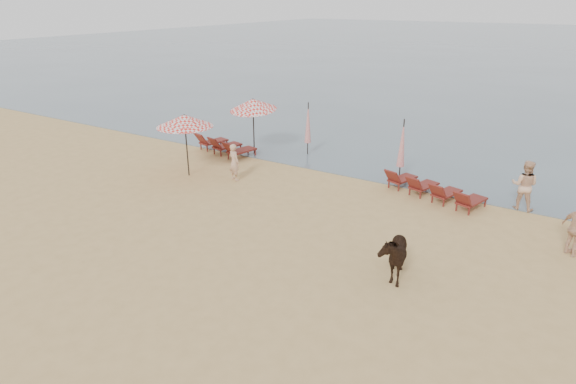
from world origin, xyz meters
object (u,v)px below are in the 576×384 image
at_px(umbrella_closed_right, 402,143).
at_px(beachgoer_right_a, 524,185).
at_px(lounger_cluster_left, 224,145).
at_px(umbrella_closed_left, 308,123).
at_px(umbrella_open_left_b, 253,104).
at_px(beachgoer_left, 234,162).
at_px(umbrella_open_left_a, 185,121).
at_px(lounger_cluster_right, 432,188).
at_px(cow, 392,253).

relative_size(umbrella_closed_right, beachgoer_right_a, 1.43).
xyz_separation_m(lounger_cluster_left, beachgoer_right_a, (12.72, 0.38, 0.46)).
xyz_separation_m(umbrella_closed_left, umbrella_closed_right, (4.78, -1.05, 0.04)).
relative_size(umbrella_open_left_b, beachgoer_left, 1.80).
relative_size(umbrella_open_left_a, beachgoer_right_a, 1.45).
xyz_separation_m(umbrella_open_left_a, umbrella_closed_left, (2.79, 4.97, -0.77)).
distance_m(lounger_cluster_right, umbrella_closed_right, 2.30).
height_order(umbrella_open_left_a, cow, umbrella_open_left_a).
height_order(umbrella_open_left_a, umbrella_closed_left, umbrella_open_left_a).
height_order(umbrella_open_left_b, beachgoer_left, umbrella_open_left_b).
xyz_separation_m(lounger_cluster_right, beachgoer_right_a, (2.89, 0.66, 0.50)).
bearing_deg(beachgoer_right_a, umbrella_open_left_b, -0.51).
xyz_separation_m(umbrella_open_left_b, beachgoer_right_a, (11.48, -0.33, -1.45)).
height_order(lounger_cluster_left, umbrella_closed_left, umbrella_closed_left).
distance_m(umbrella_closed_right, cow, 7.34).
height_order(lounger_cluster_right, beachgoer_right_a, beachgoer_right_a).
relative_size(lounger_cluster_right, beachgoer_left, 2.50).
height_order(lounger_cluster_right, umbrella_closed_right, umbrella_closed_right).
distance_m(umbrella_closed_left, beachgoer_right_a, 9.44).
bearing_deg(beachgoer_left, cow, 173.07).
distance_m(umbrella_closed_right, beachgoer_right_a, 4.59).
height_order(lounger_cluster_left, lounger_cluster_right, lounger_cluster_left).
height_order(umbrella_closed_right, beachgoer_right_a, umbrella_closed_right).
bearing_deg(umbrella_closed_left, lounger_cluster_right, -18.77).
bearing_deg(lounger_cluster_right, umbrella_open_left_a, -145.81).
bearing_deg(lounger_cluster_left, cow, -16.92).
xyz_separation_m(cow, beachgoer_left, (-7.86, 3.57, 0.08)).
bearing_deg(beachgoer_right_a, umbrella_closed_left, -8.15).
distance_m(lounger_cluster_left, umbrella_open_left_b, 2.39).
bearing_deg(umbrella_closed_left, umbrella_closed_right, -12.37).
bearing_deg(lounger_cluster_left, beachgoer_right_a, 15.03).
relative_size(umbrella_open_left_b, beachgoer_right_a, 1.53).
bearing_deg(beachgoer_right_a, beachgoer_left, 17.07).
relative_size(umbrella_open_left_b, umbrella_closed_right, 1.07).
bearing_deg(umbrella_open_left_a, umbrella_closed_right, 11.56).
bearing_deg(beachgoer_right_a, cow, 71.70).
xyz_separation_m(lounger_cluster_right, umbrella_closed_left, (-6.41, 2.18, 1.13)).
bearing_deg(cow, umbrella_closed_right, 89.37).
bearing_deg(cow, umbrella_closed_left, 112.83).
relative_size(lounger_cluster_left, umbrella_closed_right, 1.20).
bearing_deg(umbrella_open_left_a, lounger_cluster_left, 85.76).
height_order(umbrella_closed_left, cow, umbrella_closed_left).
relative_size(umbrella_closed_left, cow, 1.54).
bearing_deg(umbrella_open_left_a, umbrella_open_left_b, 65.06).
bearing_deg(beachgoer_right_a, umbrella_closed_right, -4.81).
height_order(umbrella_closed_left, umbrella_closed_right, umbrella_closed_right).
relative_size(lounger_cluster_left, umbrella_closed_left, 1.23).
relative_size(umbrella_open_left_a, cow, 1.60).
bearing_deg(umbrella_closed_right, umbrella_open_left_b, -178.84).
distance_m(beachgoer_left, beachgoer_right_a, 10.55).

